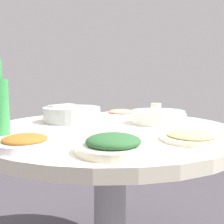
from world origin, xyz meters
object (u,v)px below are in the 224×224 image
Objects in this scene: dish_noodles at (191,137)px; tea_cup_near at (156,109)px; dish_shrimp at (121,113)px; rice_bowl at (72,114)px; dish_greens at (113,145)px; tea_cup_far at (77,111)px; round_dining_table at (110,161)px; soup_bowl at (158,117)px; dish_stirfry at (25,142)px.

tea_cup_near is (-0.19, 0.69, 0.02)m from dish_noodles.
rice_bowl is at bearing -126.42° from dish_shrimp.
dish_greens is 3.40× the size of tea_cup_far.
tea_cup_far is (-0.07, 0.24, -0.01)m from rice_bowl.
tea_cup_near is (0.40, 0.39, -0.00)m from rice_bowl.
dish_greens is at bearing -78.70° from dish_shrimp.
dish_shrimp reaches higher than round_dining_table.
rice_bowl reaches higher than dish_noodles.
tea_cup_near is at bearing 97.13° from soup_bowl.
dish_noodles is 0.69m from dish_shrimp.
dish_stirfry is at bearing -176.13° from dish_greens.
dish_greens is at bearing -136.82° from dish_noodles.
rice_bowl is 4.15× the size of tea_cup_near.
dish_noodles is at bearing 43.18° from dish_greens.
dish_greens is 3.19× the size of tea_cup_near.
soup_bowl is at bearing 81.98° from dish_greens.
rice_bowl is 1.30× the size of dish_greens.
dish_shrimp is 0.81m from dish_greens.
dish_greens is at bearing -73.20° from round_dining_table.
rice_bowl is (-0.24, 0.11, 0.20)m from round_dining_table.
dish_stirfry is 0.90× the size of dish_shrimp.
dish_stirfry is (0.07, -0.54, -0.02)m from rice_bowl.
dish_greens is 0.87m from tea_cup_far.
rice_bowl reaches higher than soup_bowl.
rice_bowl is at bearing -135.71° from tea_cup_near.
dish_greens is (0.16, -0.79, 0.01)m from dish_shrimp.
tea_cup_near is (0.20, 0.12, 0.02)m from dish_shrimp.
dish_stirfry is 0.82m from dish_shrimp.
round_dining_table is at bearing -84.84° from dish_shrimp.
round_dining_table is 0.47m from dish_greens.
dish_shrimp is at bearing 101.30° from dish_greens.
dish_greens reaches higher than dish_stirfry.
soup_bowl reaches higher than dish_shrimp.
tea_cup_far reaches higher than dish_shrimp.
soup_bowl is 3.83× the size of tea_cup_near.
dish_noodles is 3.19× the size of tea_cup_far.
dish_stirfry is 2.77× the size of tea_cup_near.
dish_shrimp reaches higher than dish_noodles.
dish_stirfry is 0.98m from tea_cup_near.
soup_bowl is 0.58m from dish_greens.
tea_cup_near reaches higher than tea_cup_far.
tea_cup_far is (-0.27, -0.03, 0.01)m from dish_shrimp.
soup_bowl reaches higher than dish_greens.
tea_cup_near is at bearing 105.38° from dish_noodles.
round_dining_table is at bearing -141.37° from soup_bowl.
dish_noodles is 0.94× the size of dish_greens.
tea_cup_far is (-0.14, 0.78, 0.01)m from dish_stirfry.
tea_cup_near is at bearing 71.90° from round_dining_table.
rice_bowl reaches higher than tea_cup_far.
tea_cup_near reaches higher than dish_shrimp.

